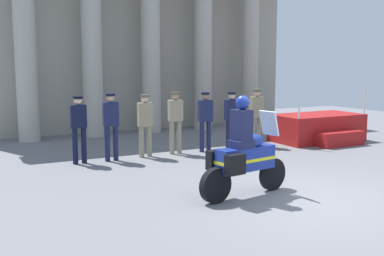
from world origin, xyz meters
TOP-DOWN VIEW (x-y plane):
  - ground_plane at (0.00, 0.00)m, footprint 28.00×28.00m
  - colonnade_backdrop at (0.69, 9.69)m, footprint 12.23×1.52m
  - reviewing_stand at (4.64, 4.86)m, footprint 2.82×2.01m
  - officer_in_row_0 at (-2.95, 5.05)m, footprint 0.41×0.27m
  - officer_in_row_1 at (-2.15, 5.00)m, footprint 0.41×0.27m
  - officer_in_row_2 at (-1.19, 5.09)m, footprint 0.41×0.27m
  - officer_in_row_3 at (-0.29, 5.11)m, footprint 0.41×0.27m
  - officer_in_row_4 at (0.59, 5.02)m, footprint 0.41×0.27m
  - officer_in_row_5 at (1.46, 5.02)m, footprint 0.41×0.27m
  - officer_in_row_6 at (2.36, 5.05)m, footprint 0.41×0.27m
  - motorcycle_with_rider at (-1.00, 0.75)m, footprint 2.08×0.76m

SIDE VIEW (x-z plane):
  - ground_plane at x=0.00m, z-range 0.00..0.00m
  - reviewing_stand at x=4.64m, z-range -0.47..1.30m
  - motorcycle_with_rider at x=-1.00m, z-range -0.16..1.74m
  - officer_in_row_5 at x=1.46m, z-range 0.15..1.80m
  - officer_in_row_2 at x=-1.19m, z-range 0.15..1.81m
  - officer_in_row_4 at x=0.59m, z-range 0.15..1.82m
  - officer_in_row_0 at x=-2.95m, z-range 0.15..1.83m
  - officer_in_row_3 at x=-0.29m, z-range 0.16..1.86m
  - officer_in_row_6 at x=2.36m, z-range 0.15..1.86m
  - officer_in_row_1 at x=-2.15m, z-range 0.16..1.88m
  - colonnade_backdrop at x=0.69m, z-range 0.22..6.22m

